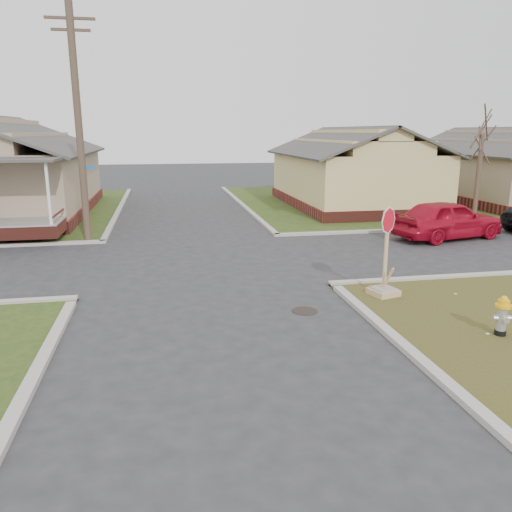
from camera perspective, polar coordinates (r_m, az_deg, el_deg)
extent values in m
plane|color=#2A2B2D|center=(12.66, -4.74, -6.17)|extent=(120.00, 120.00, 0.00)
cube|color=#293F16|center=(38.02, 27.10, 5.94)|extent=(37.00, 19.00, 0.05)
cylinder|color=black|center=(12.60, 5.57, -6.27)|extent=(0.64, 0.64, 0.01)
cube|color=maroon|center=(30.72, 10.79, 6.18)|extent=(7.20, 11.20, 0.60)
cube|color=#E6CD87|center=(30.55, 10.92, 9.15)|extent=(7.00, 11.00, 2.60)
cube|color=maroon|center=(35.60, 26.04, 6.06)|extent=(7.20, 11.20, 0.60)
cube|color=tan|center=(35.45, 26.32, 8.61)|extent=(7.00, 11.00, 2.60)
cylinder|color=#433126|center=(20.94, -19.58, 13.62)|extent=(0.28, 0.28, 9.00)
cube|color=#433126|center=(21.33, -20.51, 24.12)|extent=(1.80, 0.10, 0.10)
cube|color=#433126|center=(21.26, -20.41, 23.07)|extent=(1.40, 0.10, 0.10)
cylinder|color=#433126|center=(26.84, 24.02, 8.10)|extent=(0.22, 0.22, 4.20)
cylinder|color=black|center=(12.23, 26.12, -7.84)|extent=(0.24, 0.24, 0.11)
cylinder|color=#BABBBF|center=(12.13, 26.27, -6.47)|extent=(0.21, 0.21, 0.51)
sphere|color=#BABBBF|center=(12.05, 26.41, -5.33)|extent=(0.21, 0.21, 0.21)
cylinder|color=#FFB70D|center=(12.03, 26.43, -5.13)|extent=(0.33, 0.33, 0.07)
cylinder|color=#FFB70D|center=(12.01, 26.47, -4.77)|extent=(0.24, 0.24, 0.11)
sphere|color=#FFB70D|center=(11.99, 26.50, -4.47)|extent=(0.17, 0.17, 0.17)
cube|color=tan|center=(14.01, 14.34, -4.00)|extent=(0.67, 0.67, 0.16)
cube|color=#9C958F|center=(13.98, 14.37, -3.60)|extent=(0.54, 0.54, 0.04)
cube|color=tan|center=(13.70, 14.64, 0.64)|extent=(0.10, 0.05, 2.28)
cylinder|color=red|center=(13.50, 14.93, 3.96)|extent=(0.61, 0.27, 0.65)
cylinder|color=white|center=(13.51, 14.90, 3.97)|extent=(0.69, 0.30, 0.74)
imported|color=#B20C23|center=(22.27, 21.05, 3.93)|extent=(5.10, 2.92, 1.64)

